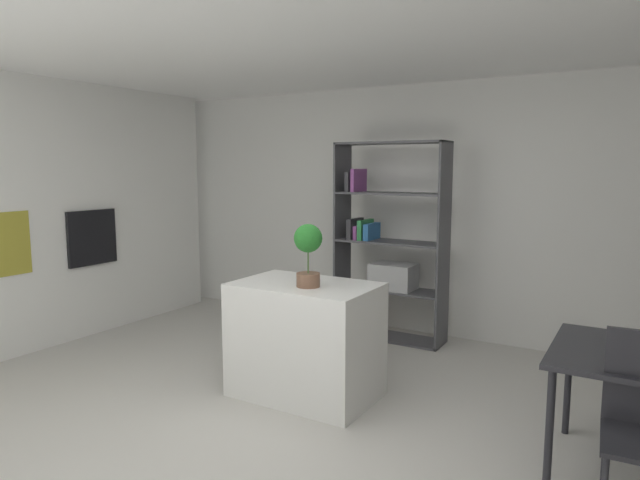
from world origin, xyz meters
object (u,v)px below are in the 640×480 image
Objects in this scene: built_in_oven at (92,237)px; potted_plant_on_island at (308,249)px; kitchen_island at (306,340)px; open_bookshelf at (386,254)px.

potted_plant_on_island is (2.85, -0.28, 0.13)m from built_in_oven.
built_in_oven is 0.53× the size of kitchen_island.
potted_plant_on_island is (0.08, -0.08, 0.73)m from kitchen_island.
open_bookshelf is (2.69, 1.48, -0.16)m from built_in_oven.
potted_plant_on_island is 0.23× the size of open_bookshelf.
kitchen_island is 0.74m from potted_plant_on_island.
open_bookshelf reaches higher than potted_plant_on_island.
potted_plant_on_island is at bearing -5.67° from built_in_oven.
open_bookshelf is at bearing 92.71° from kitchen_island.
built_in_oven is 3.07m from open_bookshelf.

